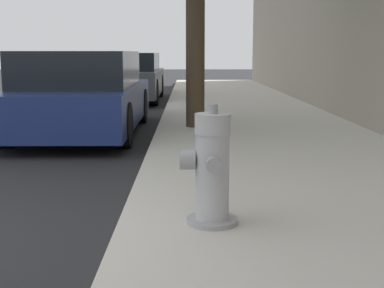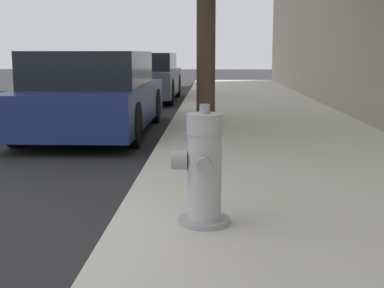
# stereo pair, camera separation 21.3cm
# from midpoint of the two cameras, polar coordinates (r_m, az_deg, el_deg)

# --- Properties ---
(sidewalk_slab) EXTENTS (3.25, 40.00, 0.15)m
(sidewalk_slab) POSITION_cam_midpoint_polar(r_m,az_deg,el_deg) (3.59, 19.08, -11.01)
(sidewalk_slab) COLOR beige
(sidewalk_slab) RESTS_ON ground_plane
(fire_hydrant) EXTENTS (0.40, 0.41, 0.82)m
(fire_hydrant) POSITION_cam_midpoint_polar(r_m,az_deg,el_deg) (3.63, 2.91, -2.84)
(fire_hydrant) COLOR #97979C
(fire_hydrant) RESTS_ON sidewalk_slab
(parked_car_near) EXTENTS (1.84, 4.44, 1.34)m
(parked_car_near) POSITION_cam_midpoint_polar(r_m,az_deg,el_deg) (8.89, -9.71, 5.28)
(parked_car_near) COLOR navy
(parked_car_near) RESTS_ON ground_plane
(parked_car_mid) EXTENTS (1.77, 4.39, 1.31)m
(parked_car_mid) POSITION_cam_midpoint_polar(r_m,az_deg,el_deg) (14.87, -4.63, 7.10)
(parked_car_mid) COLOR #4C5156
(parked_car_mid) RESTS_ON ground_plane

